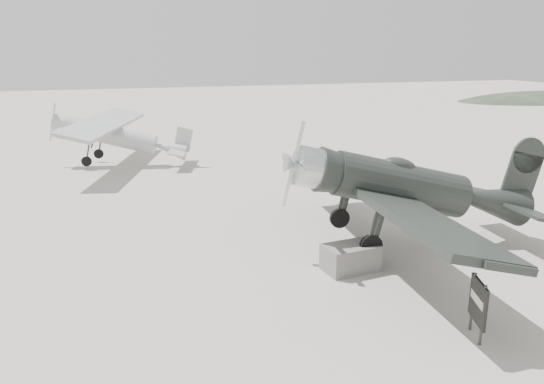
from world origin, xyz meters
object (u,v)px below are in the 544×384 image
at_px(equipment_block, 350,258).
at_px(sign_board, 478,303).
at_px(lowwing_monoplane, 411,188).
at_px(highwing_monoplane, 116,132).

distance_m(equipment_block, sign_board, 4.62).
bearing_deg(equipment_block, sign_board, -77.53).
bearing_deg(lowwing_monoplane, highwing_monoplane, 122.77).
relative_size(lowwing_monoplane, highwing_monoplane, 1.14).
xyz_separation_m(equipment_block, sign_board, (0.99, -4.49, 0.48)).
bearing_deg(lowwing_monoplane, equipment_block, -153.74).
bearing_deg(sign_board, equipment_block, 123.26).
height_order(lowwing_monoplane, highwing_monoplane, lowwing_monoplane).
height_order(highwing_monoplane, sign_board, highwing_monoplane).
bearing_deg(equipment_block, highwing_monoplane, 108.23).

